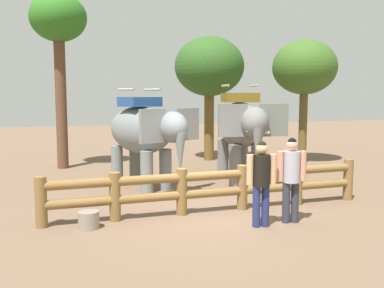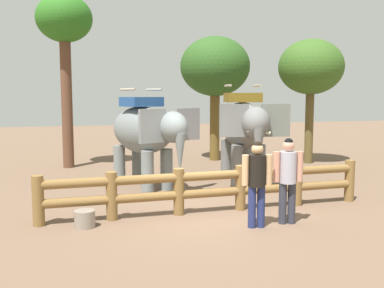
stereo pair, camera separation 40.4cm
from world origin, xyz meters
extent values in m
plane|color=brown|center=(0.00, 0.00, 0.00)|extent=(60.00, 60.00, 0.00)
cylinder|color=brown|center=(-3.73, -0.05, 0.53)|extent=(0.24, 0.24, 1.05)
cylinder|color=brown|center=(-2.24, 0.00, 0.53)|extent=(0.24, 0.24, 1.05)
cylinder|color=brown|center=(-0.75, 0.04, 0.53)|extent=(0.24, 0.24, 1.05)
cylinder|color=brown|center=(0.75, 0.09, 0.53)|extent=(0.24, 0.24, 1.05)
cylinder|color=brown|center=(2.24, 0.13, 0.53)|extent=(0.24, 0.24, 1.05)
cylinder|color=brown|center=(3.73, 0.17, 0.53)|extent=(0.24, 0.24, 1.05)
cylinder|color=brown|center=(0.00, 0.06, 0.45)|extent=(7.46, 0.42, 0.20)
cylinder|color=brown|center=(0.00, 0.06, 0.85)|extent=(7.46, 0.42, 0.20)
cylinder|color=slate|center=(-0.49, 2.68, 0.58)|extent=(0.35, 0.35, 1.17)
cylinder|color=slate|center=(-1.08, 2.43, 0.58)|extent=(0.35, 0.35, 1.17)
cylinder|color=slate|center=(-1.12, 4.13, 0.58)|extent=(0.35, 0.35, 1.17)
cylinder|color=slate|center=(-1.71, 3.87, 0.58)|extent=(0.35, 0.35, 1.17)
ellipsoid|color=slate|center=(-1.10, 3.28, 1.68)|extent=(2.12, 2.87, 1.36)
ellipsoid|color=slate|center=(-0.48, 1.85, 1.85)|extent=(1.03, 1.10, 0.83)
cube|color=slate|center=(-0.01, 2.18, 1.89)|extent=(0.76, 0.42, 0.87)
cube|color=slate|center=(-1.04, 1.73, 1.89)|extent=(0.76, 0.42, 0.87)
cone|color=slate|center=(-0.36, 1.57, 1.18)|extent=(0.31, 0.31, 1.07)
cube|color=navy|center=(-1.10, 3.28, 2.49)|extent=(1.26, 1.20, 0.27)
cylinder|color=#A59E8C|center=(-0.69, 3.45, 2.84)|extent=(0.38, 0.75, 0.07)
cylinder|color=#A59E8C|center=(-1.51, 3.10, 2.84)|extent=(0.38, 0.75, 0.07)
cylinder|color=slate|center=(2.30, 2.58, 0.61)|extent=(0.37, 0.37, 1.22)
cylinder|color=slate|center=(1.64, 2.67, 0.61)|extent=(0.37, 0.37, 1.22)
cylinder|color=slate|center=(2.53, 4.21, 0.61)|extent=(0.37, 0.37, 1.22)
cylinder|color=slate|center=(1.87, 4.30, 0.61)|extent=(0.37, 0.37, 1.22)
ellipsoid|color=slate|center=(2.09, 3.44, 1.75)|extent=(1.60, 2.89, 1.42)
ellipsoid|color=slate|center=(1.86, 1.83, 1.93)|extent=(0.90, 1.02, 0.87)
cube|color=slate|center=(2.46, 1.86, 1.98)|extent=(0.82, 0.24, 0.92)
cube|color=slate|center=(1.29, 2.03, 1.98)|extent=(0.82, 0.24, 0.92)
cone|color=slate|center=(1.81, 1.51, 1.24)|extent=(0.33, 0.33, 1.12)
cone|color=beige|center=(1.98, 1.58, 1.68)|extent=(0.38, 0.15, 0.16)
cone|color=beige|center=(1.66, 1.63, 1.68)|extent=(0.38, 0.15, 0.16)
cube|color=brown|center=(2.09, 3.44, 2.61)|extent=(1.16, 1.05, 0.28)
cylinder|color=#A59E8C|center=(2.55, 3.37, 2.97)|extent=(0.19, 0.83, 0.07)
cylinder|color=#A59E8C|center=(1.62, 3.51, 2.97)|extent=(0.19, 0.83, 0.07)
cylinder|color=#2F313D|center=(1.39, -1.21, 0.43)|extent=(0.17, 0.17, 0.86)
cylinder|color=#2F313D|center=(1.20, -1.18, 0.43)|extent=(0.17, 0.17, 0.86)
cylinder|color=#ACAABC|center=(1.29, -1.20, 1.19)|extent=(0.40, 0.40, 0.66)
cylinder|color=tan|center=(1.54, -1.23, 1.21)|extent=(0.14, 0.14, 0.63)
cylinder|color=tan|center=(1.05, -1.16, 1.21)|extent=(0.14, 0.14, 0.63)
sphere|color=tan|center=(1.29, -1.20, 1.64)|extent=(0.24, 0.24, 0.24)
sphere|color=black|center=(1.29, -1.20, 1.71)|extent=(0.19, 0.19, 0.19)
cylinder|color=navy|center=(0.66, -1.29, 0.42)|extent=(0.16, 0.16, 0.85)
cylinder|color=navy|center=(0.47, -1.27, 0.42)|extent=(0.16, 0.16, 0.85)
cylinder|color=black|center=(0.57, -1.28, 1.17)|extent=(0.38, 0.38, 0.65)
cylinder|color=tan|center=(0.81, -1.31, 1.19)|extent=(0.14, 0.14, 0.62)
cylinder|color=tan|center=(0.32, -1.25, 1.19)|extent=(0.14, 0.14, 0.62)
sphere|color=tan|center=(0.57, -1.28, 1.61)|extent=(0.23, 0.23, 0.23)
sphere|color=black|center=(0.57, -1.28, 1.68)|extent=(0.18, 0.18, 0.18)
cylinder|color=brown|center=(5.92, 6.03, 1.54)|extent=(0.33, 0.33, 3.08)
ellipsoid|color=#365C1F|center=(5.92, 6.03, 3.77)|extent=(2.51, 2.51, 2.13)
cylinder|color=brown|center=(-3.27, 7.36, 2.44)|extent=(0.40, 0.40, 4.88)
ellipsoid|color=#2A681D|center=(-3.27, 7.36, 5.43)|extent=(2.01, 2.01, 1.71)
cylinder|color=brown|center=(2.56, 7.73, 1.53)|extent=(0.40, 0.40, 3.07)
ellipsoid|color=#2B531E|center=(2.56, 7.73, 3.84)|extent=(2.83, 2.83, 2.41)
cylinder|color=gray|center=(-2.82, -0.39, 0.18)|extent=(0.42, 0.42, 0.35)
camera|label=1|loc=(-3.28, -9.14, 2.68)|focal=40.51mm
camera|label=2|loc=(-2.89, -9.25, 2.68)|focal=40.51mm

